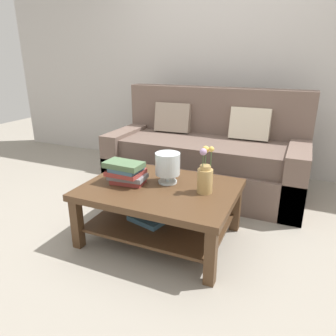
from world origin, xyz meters
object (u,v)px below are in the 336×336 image
(coffee_table, at_px, (159,201))
(flower_pitcher, at_px, (205,177))
(couch, at_px, (207,156))
(book_stack_main, at_px, (126,172))
(glass_hurricane_vase, at_px, (168,165))

(coffee_table, height_order, flower_pitcher, flower_pitcher)
(coffee_table, bearing_deg, couch, 88.36)
(book_stack_main, bearing_deg, glass_hurricane_vase, 26.11)
(book_stack_main, xyz_separation_m, glass_hurricane_vase, (0.29, 0.14, 0.06))
(coffee_table, bearing_deg, book_stack_main, -171.00)
(coffee_table, bearing_deg, glass_hurricane_vase, 75.71)
(book_stack_main, bearing_deg, coffee_table, 9.00)
(glass_hurricane_vase, bearing_deg, book_stack_main, -153.89)
(coffee_table, distance_m, glass_hurricane_vase, 0.29)
(flower_pitcher, bearing_deg, couch, 106.09)
(coffee_table, xyz_separation_m, glass_hurricane_vase, (0.03, 0.10, 0.27))
(couch, xyz_separation_m, glass_hurricane_vase, (-0.01, -1.02, 0.22))
(book_stack_main, bearing_deg, flower_pitcher, 7.22)
(flower_pitcher, bearing_deg, coffee_table, -174.15)
(glass_hurricane_vase, bearing_deg, couch, 89.62)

